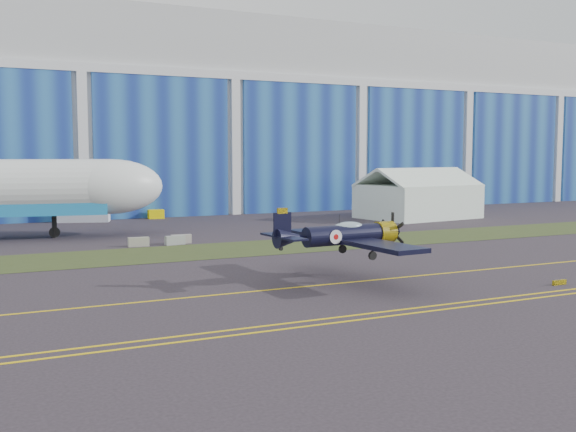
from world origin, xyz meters
name	(u,v)px	position (x,y,z in m)	size (l,w,h in m)	color
ground	(197,281)	(0.00, 0.00, 0.00)	(260.00, 260.00, 0.00)	#322B32
grass_median	(149,255)	(0.00, 14.00, 0.02)	(260.00, 10.00, 0.02)	#475128
hangar	(61,118)	(0.00, 71.79, 14.96)	(220.00, 45.70, 30.00)	silver
taxiway_centreline	(222,294)	(0.00, -5.00, 0.01)	(200.00, 0.20, 0.02)	yellow
edge_line_near	(285,329)	(0.00, -14.50, 0.01)	(80.00, 0.20, 0.02)	yellow
edge_line_far	(277,324)	(0.00, -13.50, 0.01)	(80.00, 0.20, 0.02)	yellow
guard_board_right	(559,282)	(22.00, -12.00, 0.17)	(1.20, 0.15, 0.35)	yellow
warbird	(343,235)	(9.34, -4.32, 3.28)	(12.41, 14.65, 4.13)	black
tent	(418,193)	(43.10, 32.61, 3.56)	(16.69, 13.17, 7.13)	white
shipping_container	(84,211)	(-0.41, 47.37, 1.42)	(6.57, 2.63, 2.85)	silver
tug	(156,214)	(9.40, 47.65, 0.63)	(2.15, 1.34, 1.25)	#F3DE01
gse_box	(410,205)	(50.01, 44.12, 0.82)	(2.75, 1.47, 1.65)	#84A991
barrier_a	(139,242)	(0.49, 19.89, 0.45)	(2.00, 0.60, 0.90)	gray
barrier_b	(181,239)	(4.88, 20.25, 0.45)	(2.00, 0.60, 0.90)	gray
barrier_c	(175,240)	(4.05, 19.61, 0.45)	(2.00, 0.60, 0.90)	gray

